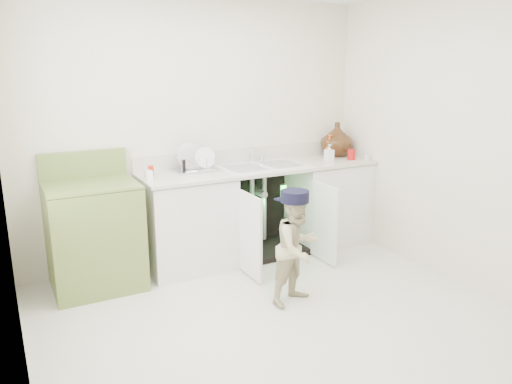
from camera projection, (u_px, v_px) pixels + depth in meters
ground at (275, 314)px, 3.86m from camera, size 3.50×3.50×0.00m
room_shell at (277, 155)px, 3.55m from camera, size 6.00×5.50×1.26m
counter_run at (266, 206)px, 5.05m from camera, size 2.44×1.02×1.27m
avocado_stove at (94, 234)px, 4.25m from camera, size 0.74×0.65×1.15m
repair_worker at (297, 246)px, 3.97m from camera, size 0.61×0.98×0.93m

